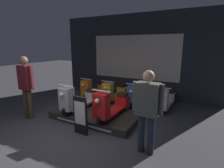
% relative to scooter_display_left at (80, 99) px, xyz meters
% --- Properties ---
extents(ground_plane, '(30.00, 30.00, 0.00)m').
position_rel_scooter_display_left_xyz_m(ground_plane, '(0.58, -1.41, -0.50)').
color(ground_plane, '#38383D').
extents(shop_wall_back, '(6.41, 0.09, 3.20)m').
position_rel_scooter_display_left_xyz_m(shop_wall_back, '(0.58, 2.74, 1.10)').
color(shop_wall_back, '#23282D').
rests_on(shop_wall_back, ground_plane).
extents(display_platform, '(2.39, 1.30, 0.19)m').
position_rel_scooter_display_left_xyz_m(display_platform, '(0.54, 0.05, -0.41)').
color(display_platform, '#2D2823').
rests_on(display_platform, ground_plane).
extents(scooter_display_left, '(0.48, 1.56, 0.83)m').
position_rel_scooter_display_left_xyz_m(scooter_display_left, '(0.00, 0.00, 0.00)').
color(scooter_display_left, black).
rests_on(scooter_display_left, display_platform).
extents(scooter_display_right, '(0.48, 1.56, 0.83)m').
position_rel_scooter_display_left_xyz_m(scooter_display_right, '(1.07, 0.00, 0.00)').
color(scooter_display_right, black).
rests_on(scooter_display_right, display_platform).
extents(scooter_backrow_0, '(0.48, 1.56, 0.83)m').
position_rel_scooter_display_left_xyz_m(scooter_backrow_0, '(-0.68, 1.75, -0.19)').
color(scooter_backrow_0, black).
rests_on(scooter_backrow_0, ground_plane).
extents(scooter_backrow_1, '(0.48, 1.56, 0.83)m').
position_rel_scooter_display_left_xyz_m(scooter_backrow_1, '(0.24, 1.75, -0.19)').
color(scooter_backrow_1, black).
rests_on(scooter_backrow_1, ground_plane).
extents(scooter_backrow_2, '(0.48, 1.56, 0.83)m').
position_rel_scooter_display_left_xyz_m(scooter_backrow_2, '(1.16, 1.75, -0.19)').
color(scooter_backrow_2, black).
rests_on(scooter_backrow_2, ground_plane).
extents(scooter_backrow_3, '(0.48, 1.56, 0.83)m').
position_rel_scooter_display_left_xyz_m(scooter_backrow_3, '(2.08, 1.75, -0.19)').
color(scooter_backrow_3, black).
rests_on(scooter_backrow_3, ground_plane).
extents(person_left_browsing, '(0.54, 0.23, 1.74)m').
position_rel_scooter_display_left_xyz_m(person_left_browsing, '(-1.15, -0.84, 0.51)').
color(person_left_browsing, '#473828').
rests_on(person_left_browsing, ground_plane).
extents(person_right_browsing, '(0.58, 0.23, 1.60)m').
position_rel_scooter_display_left_xyz_m(person_right_browsing, '(2.26, -0.84, 0.44)').
color(person_right_browsing, '#232838').
rests_on(person_right_browsing, ground_plane).
extents(price_sign_board, '(0.36, 0.04, 0.90)m').
position_rel_scooter_display_left_xyz_m(price_sign_board, '(0.72, -0.87, -0.04)').
color(price_sign_board, black).
rests_on(price_sign_board, ground_plane).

